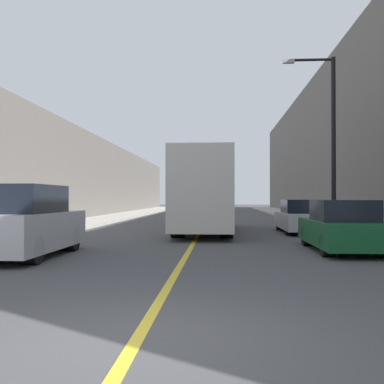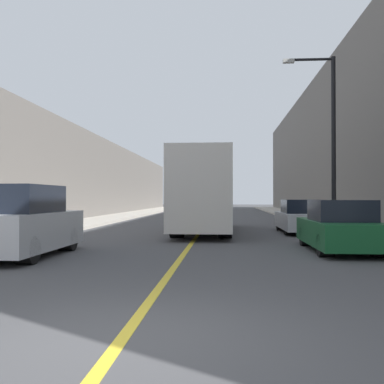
# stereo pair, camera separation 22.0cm
# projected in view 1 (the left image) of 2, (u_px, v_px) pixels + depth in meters

# --- Properties ---
(ground_plane) EXTENTS (200.00, 200.00, 0.00)m
(ground_plane) POSITION_uv_depth(u_px,v_px,m) (136.00, 341.00, 4.94)
(ground_plane) COLOR #474749
(sidewalk_left) EXTENTS (3.01, 72.00, 0.15)m
(sidewalk_left) POSITION_uv_depth(u_px,v_px,m) (117.00, 217.00, 35.33)
(sidewalk_left) COLOR #B2AA9E
(sidewalk_left) RESTS_ON ground
(sidewalk_right) EXTENTS (3.01, 72.00, 0.15)m
(sidewalk_right) POSITION_uv_depth(u_px,v_px,m) (302.00, 217.00, 34.43)
(sidewalk_right) COLOR #B2AA9E
(sidewalk_right) RESTS_ON ground
(building_row_left) EXTENTS (4.00, 72.00, 6.46)m
(building_row_left) POSITION_uv_depth(u_px,v_px,m) (73.00, 177.00, 35.59)
(building_row_left) COLOR #66605B
(building_row_left) RESTS_ON ground
(building_row_right) EXTENTS (4.00, 72.00, 11.74)m
(building_row_right) POSITION_uv_depth(u_px,v_px,m) (348.00, 142.00, 34.28)
(building_row_right) COLOR #66605B
(building_row_right) RESTS_ON ground
(road_center_line) EXTENTS (0.16, 72.00, 0.01)m
(road_center_line) POSITION_uv_depth(u_px,v_px,m) (208.00, 218.00, 34.88)
(road_center_line) COLOR gold
(road_center_line) RESTS_ON ground
(bus) EXTENTS (2.42, 10.28, 3.51)m
(bus) POSITION_uv_depth(u_px,v_px,m) (205.00, 191.00, 20.76)
(bus) COLOR silver
(bus) RESTS_ON ground
(parked_suv_left) EXTENTS (2.01, 4.45, 1.92)m
(parked_suv_left) POSITION_uv_depth(u_px,v_px,m) (23.00, 224.00, 11.96)
(parked_suv_left) COLOR silver
(parked_suv_left) RESTS_ON ground
(car_right_near) EXTENTS (1.79, 4.42, 1.51)m
(car_right_near) POSITION_uv_depth(u_px,v_px,m) (342.00, 228.00, 13.26)
(car_right_near) COLOR #145128
(car_right_near) RESTS_ON ground
(car_right_mid) EXTENTS (1.87, 4.78, 1.50)m
(car_right_mid) POSITION_uv_depth(u_px,v_px,m) (302.00, 218.00, 20.24)
(car_right_mid) COLOR silver
(car_right_mid) RESTS_ON ground
(street_lamp_right) EXTENTS (2.33, 0.24, 7.74)m
(street_lamp_right) POSITION_uv_depth(u_px,v_px,m) (329.00, 132.00, 20.09)
(street_lamp_right) COLOR black
(street_lamp_right) RESTS_ON sidewalk_right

